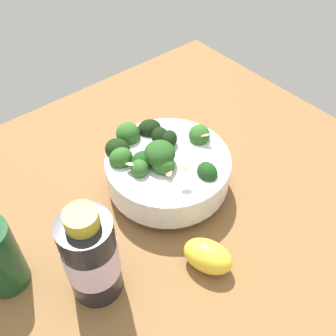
{
  "coord_description": "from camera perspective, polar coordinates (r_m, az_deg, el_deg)",
  "views": [
    {
      "loc": [
        -27.89,
        26.38,
        45.55
      ],
      "look_at": [
        2.6,
        0.85,
        4.0
      ],
      "focal_mm": 42.54,
      "sensor_mm": 36.0,
      "label": 1
    }
  ],
  "objects": [
    {
      "name": "lemon_wedge",
      "position": [
        0.51,
        5.72,
        -12.47
      ],
      "size": [
        7.52,
        6.2,
        4.23
      ],
      "primitive_type": "ellipsoid",
      "rotation": [
        0.0,
        0.0,
        3.52
      ],
      "color": "yellow",
      "rests_on": "ground_plane"
    },
    {
      "name": "bottle_tall",
      "position": [
        0.46,
        -10.96,
        -12.35
      ],
      "size": [
        6.25,
        6.25,
        14.5
      ],
      "color": "black",
      "rests_on": "ground_plane"
    },
    {
      "name": "bowl_of_broccoli",
      "position": [
        0.57,
        -0.4,
        0.29
      ],
      "size": [
        18.21,
        17.91,
        9.49
      ],
      "color": "white",
      "rests_on": "ground_plane"
    },
    {
      "name": "ground_plane",
      "position": [
        0.61,
        2.19,
        -4.65
      ],
      "size": [
        65.49,
        65.49,
        3.25
      ],
      "primitive_type": "cube",
      "color": "brown"
    }
  ]
}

